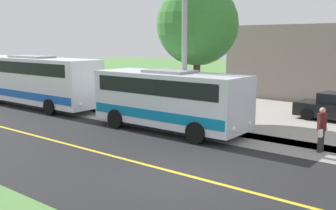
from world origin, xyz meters
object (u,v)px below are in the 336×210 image
(transit_bus_rear, at_px, (33,79))
(street_light_pole, at_px, (183,29))
(shuttle_bus_front, at_px, (170,97))
(pedestrian_with_bags, at_px, (322,128))
(tree_curbside, at_px, (197,25))

(transit_bus_rear, height_order, street_light_pole, street_light_pole)
(shuttle_bus_front, distance_m, street_light_pole, 3.14)
(pedestrian_with_bags, bearing_deg, street_light_pole, -86.42)
(pedestrian_with_bags, height_order, tree_curbside, tree_curbside)
(street_light_pole, relative_size, tree_curbside, 1.20)
(tree_curbside, bearing_deg, street_light_pole, 20.40)
(pedestrian_with_bags, bearing_deg, transit_bus_rear, -87.35)
(street_light_pole, distance_m, tree_curbside, 2.70)
(shuttle_bus_front, height_order, pedestrian_with_bags, shuttle_bus_front)
(transit_bus_rear, distance_m, pedestrian_with_bags, 17.55)
(shuttle_bus_front, height_order, street_light_pole, street_light_pole)
(shuttle_bus_front, height_order, transit_bus_rear, transit_bus_rear)
(transit_bus_rear, distance_m, street_light_pole, 11.72)
(pedestrian_with_bags, bearing_deg, tree_curbside, -106.72)
(transit_bus_rear, bearing_deg, shuttle_bus_front, 90.34)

